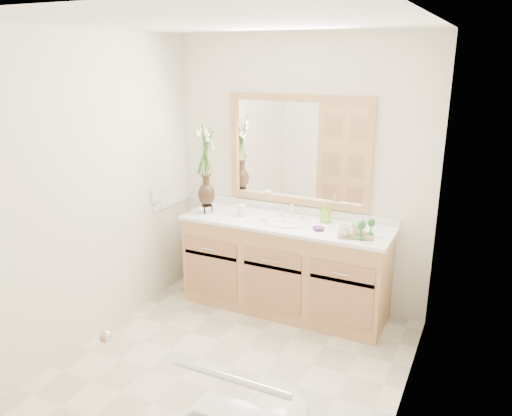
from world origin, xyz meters
The scene contains 23 objects.
floor centered at (0.00, 0.00, 0.00)m, with size 2.60×2.60×0.00m, color beige.
ceiling centered at (0.00, 0.00, 2.40)m, with size 2.40×2.60×0.02m, color white.
wall_back centered at (0.00, 1.30, 1.20)m, with size 2.40×0.02×2.40m, color white.
wall_front centered at (0.00, -1.30, 1.20)m, with size 2.40×0.02×2.40m, color white.
wall_left centered at (-1.20, 0.00, 1.20)m, with size 0.02×2.60×2.40m, color white.
wall_right centered at (1.20, 0.00, 1.20)m, with size 0.02×2.60×2.40m, color white.
vanity centered at (0.00, 1.01, 0.40)m, with size 1.80×0.55×0.80m.
counter centered at (0.00, 1.01, 0.82)m, with size 1.84×0.57×0.03m, color white.
sink centered at (0.00, 1.00, 0.78)m, with size 0.38×0.34×0.23m.
mirror centered at (0.00, 1.28, 1.41)m, with size 1.32×0.04×0.97m.
switch_plate centered at (-1.19, 0.76, 0.98)m, with size 0.02×0.12×0.12m, color white.
door centered at (-0.30, -1.29, 1.00)m, with size 0.80×0.03×2.00m, color tan.
grab_bar centered at (0.70, -1.27, 0.95)m, with size 0.03×0.03×0.55m, color silver.
flower_vase centered at (-0.75, 0.93, 1.33)m, with size 0.18×0.18×0.74m.
tumbler centered at (-0.42, 1.00, 0.88)m, with size 0.08×0.08×0.10m, color white.
soap_dish centered at (-0.17, 0.93, 0.84)m, with size 0.10×0.10×0.03m.
soap_bottle centered at (0.31, 1.15, 0.91)m, with size 0.07×0.07×0.16m, color #88C82F.
purple_dish centered at (0.33, 0.93, 0.85)m, with size 0.10×0.08×0.04m, color #51246C.
tray centered at (0.64, 0.92, 0.84)m, with size 0.28×0.18×0.01m, color brown.
mug_left centered at (0.57, 0.87, 0.89)m, with size 0.10×0.09×0.10m, color white.
mug_right centered at (0.64, 0.95, 0.89)m, with size 0.10×0.09×0.10m, color white.
goblet_front centered at (0.70, 0.86, 0.94)m, with size 0.07×0.07×0.15m.
goblet_back centered at (0.75, 0.99, 0.93)m, with size 0.06×0.06×0.13m.
Camera 1 is at (1.56, -2.78, 2.21)m, focal length 35.00 mm.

